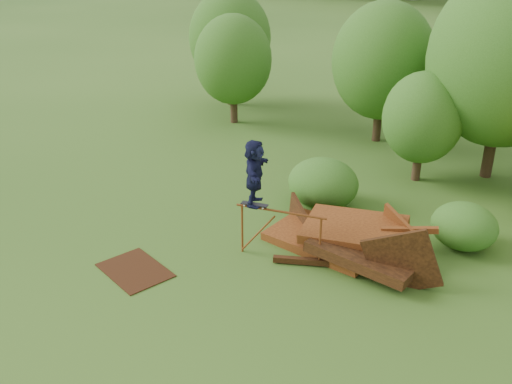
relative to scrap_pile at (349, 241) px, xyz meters
The scene contains 13 objects.
ground 3.55m from the scrap_pile, 117.82° to the right, with size 240.00×240.00×0.00m, color #2D5116.
scrap_pile is the anchor object (origin of this frame).
grind_rail 2.06m from the scrap_pile, 133.46° to the right, with size 2.40×0.92×1.48m.
skateboard 2.87m from the scrap_pile, 140.79° to the right, with size 0.77×0.44×0.08m.
skater 3.34m from the scrap_pile, 140.79° to the right, with size 1.69×0.54×1.83m, color #141737.
flat_plate 5.92m from the scrap_pile, 131.74° to the right, with size 1.93×1.38×0.03m, color #351A0B.
tree_0 13.01m from the scrap_pile, 146.39° to the left, with size 3.55×3.55×5.01m.
tree_1 10.42m from the scrap_pile, 114.58° to the left, with size 4.21×4.21×5.86m.
tree_2 6.51m from the scrap_pile, 98.47° to the left, with size 2.82×2.82×3.98m.
tree_3 9.06m from the scrap_pile, 83.41° to the left, with size 5.33×5.33×7.39m.
tree_6 16.13m from the scrap_pile, 144.08° to the left, with size 4.13×4.13×5.78m.
shrub_left 3.17m from the scrap_pile, 137.33° to the left, with size 2.35×2.17×1.63m, color #264C14.
shrub_right 3.34m from the scrap_pile, 47.04° to the left, with size 1.88×1.72×1.33m, color #264C14.
Camera 1 is at (8.53, -9.18, 8.26)m, focal length 40.00 mm.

